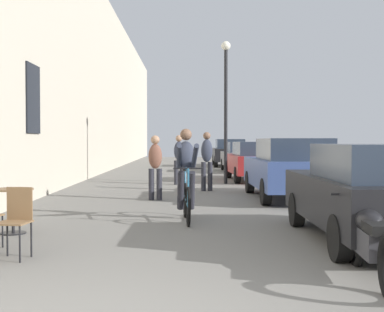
{
  "coord_description": "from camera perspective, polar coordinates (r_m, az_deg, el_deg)",
  "views": [
    {
      "loc": [
        0.56,
        -3.8,
        1.48
      ],
      "look_at": [
        0.77,
        12.69,
        1.0
      ],
      "focal_mm": 49.16,
      "sensor_mm": 36.0,
      "label": 1
    }
  ],
  "objects": [
    {
      "name": "parked_motorcycle",
      "position": [
        5.96,
        18.9,
        -8.85
      ],
      "size": [
        0.62,
        2.15,
        0.92
      ],
      "color": "black",
      "rests_on": "ground_plane"
    },
    {
      "name": "street_lamp",
      "position": [
        18.21,
        3.69,
        6.78
      ],
      "size": [
        0.32,
        0.32,
        4.9
      ],
      "color": "black",
      "rests_on": "ground_plane"
    },
    {
      "name": "cafe_table_mid",
      "position": [
        8.87,
        -18.85,
        -4.65
      ],
      "size": [
        0.64,
        0.64,
        0.72
      ],
      "color": "black",
      "rests_on": "ground_plane"
    },
    {
      "name": "parked_car_third",
      "position": [
        19.56,
        6.72,
        -0.5
      ],
      "size": [
        1.82,
        4.12,
        1.45
      ],
      "color": "maroon",
      "rests_on": "ground_plane"
    },
    {
      "name": "cyclist_on_bicycle",
      "position": [
        9.78,
        -0.63,
        -2.28
      ],
      "size": [
        0.52,
        1.76,
        1.74
      ],
      "color": "black",
      "rests_on": "ground_plane"
    },
    {
      "name": "parked_car_fifth",
      "position": [
        30.54,
        4.07,
        0.41
      ],
      "size": [
        1.93,
        4.46,
        1.58
      ],
      "color": "black",
      "rests_on": "ground_plane"
    },
    {
      "name": "pedestrian_far",
      "position": [
        17.76,
        -1.42,
        -0.08
      ],
      "size": [
        0.37,
        0.28,
        1.67
      ],
      "color": "#26262D",
      "rests_on": "ground_plane"
    },
    {
      "name": "parked_car_nearest",
      "position": [
        8.07,
        18.66,
        -3.68
      ],
      "size": [
        1.75,
        4.06,
        1.44
      ],
      "color": "black",
      "rests_on": "ground_plane"
    },
    {
      "name": "parked_car_second",
      "position": [
        13.57,
        10.55,
        -1.26
      ],
      "size": [
        1.85,
        4.34,
        1.54
      ],
      "color": "#384C84",
      "rests_on": "ground_plane"
    },
    {
      "name": "pedestrian_near",
      "position": [
        13.12,
        -4.01,
        -0.85
      ],
      "size": [
        0.35,
        0.26,
        1.62
      ],
      "color": "#26262D",
      "rests_on": "ground_plane"
    },
    {
      "name": "pedestrian_mid",
      "position": [
        15.5,
        1.62,
        -0.19
      ],
      "size": [
        0.38,
        0.29,
        1.74
      ],
      "color": "#26262D",
      "rests_on": "ground_plane"
    },
    {
      "name": "building_facade_left",
      "position": [
        18.44,
        -13.51,
        10.05
      ],
      "size": [
        0.54,
        68.0,
        8.38
      ],
      "color": "#B7AD99",
      "rests_on": "ground_plane"
    },
    {
      "name": "parked_car_fourth",
      "position": [
        25.25,
        5.41,
        -0.02
      ],
      "size": [
        1.77,
        4.06,
        1.43
      ],
      "color": "#595960",
      "rests_on": "ground_plane"
    },
    {
      "name": "cafe_chair_near_toward_wall",
      "position": [
        7.03,
        -18.55,
        -6.32
      ],
      "size": [
        0.43,
        0.43,
        0.89
      ],
      "color": "black",
      "rests_on": "ground_plane"
    }
  ]
}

